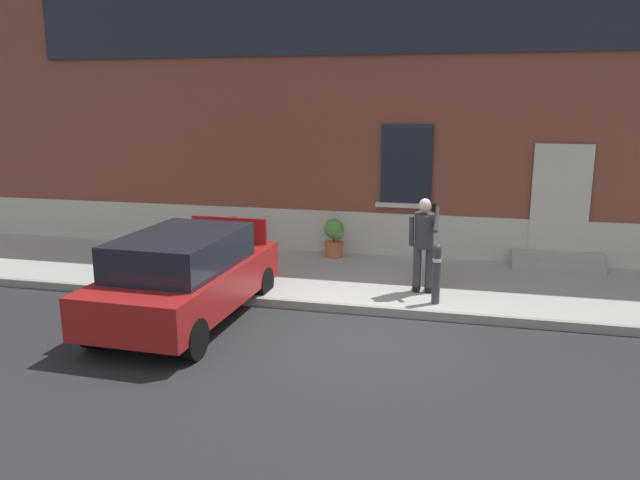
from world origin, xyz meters
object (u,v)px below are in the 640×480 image
at_px(person_on_phone, 424,239).
at_px(planter_terracotta, 334,237).
at_px(planter_charcoal, 234,234).
at_px(bollard_near_person, 436,272).
at_px(hatchback_car_red, 186,275).

height_order(person_on_phone, planter_terracotta, person_on_phone).
bearing_deg(planter_charcoal, bollard_near_person, -28.24).
relative_size(hatchback_car_red, planter_charcoal, 4.78).
relative_size(hatchback_car_red, bollard_near_person, 3.94).
bearing_deg(hatchback_car_red, planter_terracotta, 69.66).
xyz_separation_m(hatchback_car_red, planter_charcoal, (-0.71, 3.92, -0.18)).
height_order(hatchback_car_red, planter_terracotta, hatchback_car_red).
bearing_deg(planter_terracotta, hatchback_car_red, -110.34).
xyz_separation_m(bollard_near_person, planter_terracotta, (-2.38, 2.76, -0.11)).
bearing_deg(bollard_near_person, person_on_phone, 115.72).
bearing_deg(planter_terracotta, person_on_phone, -46.26).
height_order(bollard_near_person, person_on_phone, person_on_phone).
xyz_separation_m(person_on_phone, planter_charcoal, (-4.37, 1.93, -0.54)).
xyz_separation_m(planter_charcoal, planter_terracotta, (2.26, 0.27, 0.00)).
bearing_deg(planter_terracotta, planter_charcoal, -173.22).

